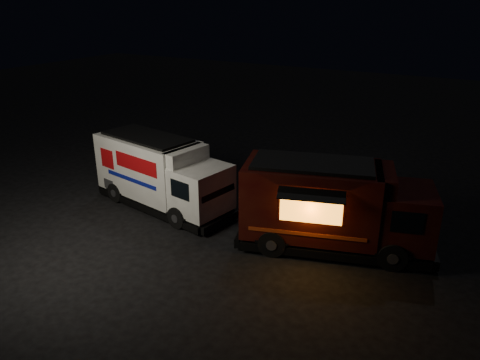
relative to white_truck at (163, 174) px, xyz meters
name	(u,v)px	position (x,y,z in m)	size (l,w,h in m)	color
ground	(161,227)	(1.01, -1.51, -1.38)	(80.00, 80.00, 0.00)	black
white_truck	(163,174)	(0.00, 0.00, 0.00)	(6.10, 2.08, 2.77)	white
red_truck	(336,207)	(6.87, 0.24, 0.08)	(6.30, 2.32, 2.93)	#39120A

